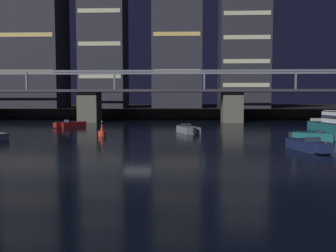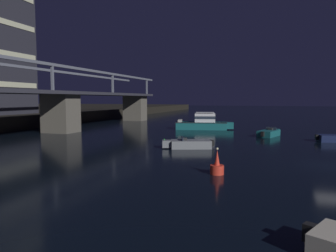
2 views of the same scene
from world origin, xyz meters
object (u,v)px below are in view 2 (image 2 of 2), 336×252
speedboat_mid_center (269,133)px  channel_buoy (217,167)px  cabin_cruiser_near_left (203,123)px  speedboat_near_right (189,144)px

speedboat_mid_center → channel_buoy: (-22.86, 3.22, 0.06)m
cabin_cruiser_near_left → channel_buoy: (-29.05, -6.93, -0.57)m
speedboat_near_right → speedboat_mid_center: (13.00, -7.64, 0.00)m
speedboat_near_right → channel_buoy: size_ratio=2.90×
cabin_cruiser_near_left → speedboat_near_right: 19.37m
speedboat_mid_center → channel_buoy: bearing=172.0°
speedboat_near_right → channel_buoy: 10.80m
speedboat_mid_center → channel_buoy: 23.09m
speedboat_mid_center → speedboat_near_right: bearing=149.6°
cabin_cruiser_near_left → speedboat_mid_center: cabin_cruiser_near_left is taller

